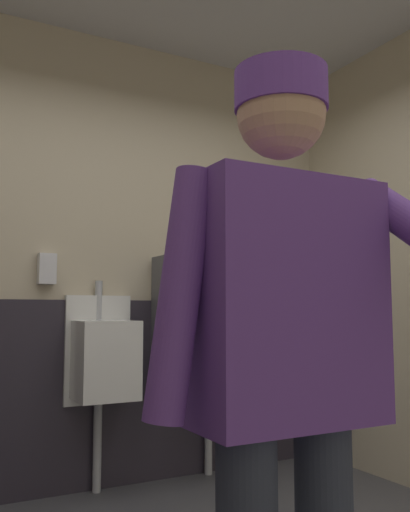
{
  "coord_description": "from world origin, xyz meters",
  "views": [
    {
      "loc": [
        -1.0,
        -1.59,
        1.06
      ],
      "look_at": [
        -0.11,
        0.08,
        1.25
      ],
      "focal_mm": 38.24,
      "sensor_mm": 36.0,
      "label": 1
    }
  ],
  "objects_px": {
    "person": "(287,345)",
    "soap_dispenser": "(47,269)",
    "urinal_middle": "(215,354)",
    "urinal_left": "(103,359)"
  },
  "relations": [
    {
      "from": "person",
      "to": "soap_dispenser",
      "type": "relative_size",
      "value": 9.21
    },
    {
      "from": "urinal_middle",
      "to": "soap_dispenser",
      "type": "bearing_deg",
      "value": 173.58
    },
    {
      "from": "urinal_middle",
      "to": "soap_dispenser",
      "type": "relative_size",
      "value": 6.89
    },
    {
      "from": "urinal_left",
      "to": "urinal_middle",
      "type": "height_order",
      "value": "same"
    },
    {
      "from": "person",
      "to": "soap_dispenser",
      "type": "height_order",
      "value": "person"
    },
    {
      "from": "urinal_middle",
      "to": "person",
      "type": "xyz_separation_m",
      "value": [
        -0.96,
        -2.06,
        0.2
      ]
    },
    {
      "from": "urinal_left",
      "to": "soap_dispenser",
      "type": "bearing_deg",
      "value": 158.99
    },
    {
      "from": "urinal_left",
      "to": "urinal_middle",
      "type": "xyz_separation_m",
      "value": [
        0.75,
        0.0,
        0.0
      ]
    },
    {
      "from": "urinal_middle",
      "to": "person",
      "type": "distance_m",
      "value": 2.28
    },
    {
      "from": "urinal_left",
      "to": "soap_dispenser",
      "type": "height_order",
      "value": "soap_dispenser"
    }
  ]
}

